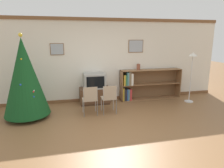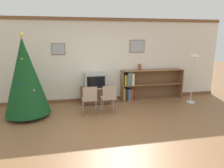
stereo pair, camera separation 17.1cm
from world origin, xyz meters
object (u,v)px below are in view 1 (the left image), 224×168
(vase, at_px, (138,67))
(standing_lamp, at_px, (192,64))
(television, at_px, (94,81))
(christmas_tree, at_px, (25,77))
(folding_chair_right, at_px, (109,97))
(folding_chair_left, at_px, (90,99))
(tv_console, at_px, (95,96))
(bookshelf, at_px, (141,85))

(vase, relative_size, standing_lamp, 0.12)
(television, bearing_deg, christmas_tree, -158.27)
(folding_chair_right, bearing_deg, folding_chair_left, 180.00)
(christmas_tree, bearing_deg, folding_chair_right, -6.12)
(tv_console, xyz_separation_m, standing_lamp, (3.08, -0.56, 1.00))
(folding_chair_left, distance_m, bookshelf, 2.18)
(folding_chair_left, distance_m, folding_chair_right, 0.53)
(tv_console, relative_size, television, 1.41)
(folding_chair_left, distance_m, vase, 2.21)
(christmas_tree, bearing_deg, folding_chair_left, -8.08)
(folding_chair_right, bearing_deg, bookshelf, 39.10)
(tv_console, relative_size, folding_chair_right, 1.16)
(tv_console, height_order, standing_lamp, standing_lamp)
(tv_console, relative_size, bookshelf, 0.44)
(folding_chair_right, height_order, bookshelf, bookshelf)
(christmas_tree, height_order, standing_lamp, christmas_tree)
(christmas_tree, bearing_deg, bookshelf, 13.78)
(tv_console, distance_m, television, 0.49)
(christmas_tree, height_order, folding_chair_right, christmas_tree)
(christmas_tree, relative_size, tv_console, 2.32)
(christmas_tree, xyz_separation_m, standing_lamp, (4.98, 0.21, 0.16))
(folding_chair_right, distance_m, standing_lamp, 2.95)
(bookshelf, bearing_deg, television, -176.31)
(christmas_tree, relative_size, bookshelf, 1.03)
(christmas_tree, distance_m, standing_lamp, 4.99)
(bookshelf, xyz_separation_m, vase, (-0.10, 0.02, 0.62))
(folding_chair_right, relative_size, standing_lamp, 0.50)
(bookshelf, bearing_deg, folding_chair_left, -149.77)
(christmas_tree, distance_m, tv_console, 2.22)
(tv_console, xyz_separation_m, folding_chair_right, (0.27, -1.00, 0.21))
(christmas_tree, relative_size, television, 3.26)
(tv_console, height_order, vase, vase)
(christmas_tree, xyz_separation_m, folding_chair_left, (1.64, -0.23, -0.62))
(folding_chair_right, height_order, vase, vase)
(folding_chair_left, bearing_deg, christmas_tree, 171.92)
(christmas_tree, bearing_deg, standing_lamp, 2.38)
(television, distance_m, standing_lamp, 3.17)
(standing_lamp, bearing_deg, vase, 156.41)
(bookshelf, bearing_deg, folding_chair_right, -140.90)
(bookshelf, bearing_deg, standing_lamp, -24.24)
(christmas_tree, height_order, tv_console, christmas_tree)
(christmas_tree, relative_size, folding_chair_right, 2.69)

